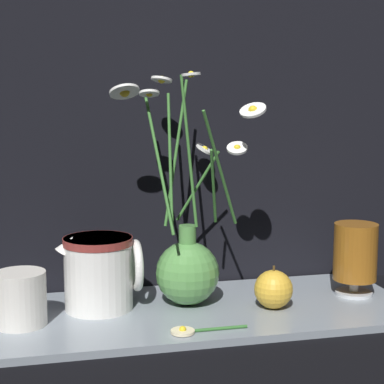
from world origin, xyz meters
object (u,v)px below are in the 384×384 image
object	(u,v)px
ceramic_pitcher	(100,269)
vase_with_flowers	(190,263)
orange_fruit	(273,289)
tea_glass	(355,254)
yellow_mug	(19,299)

from	to	relation	value
ceramic_pitcher	vase_with_flowers	bearing A→B (deg)	-4.06
vase_with_flowers	orange_fruit	world-z (taller)	vase_with_flowers
vase_with_flowers	tea_glass	world-z (taller)	vase_with_flowers
yellow_mug	tea_glass	bearing A→B (deg)	2.17
vase_with_flowers	yellow_mug	size ratio (longest dim) A/B	4.36
yellow_mug	tea_glass	xyz separation A→B (m)	(0.57, 0.02, 0.03)
tea_glass	orange_fruit	bearing A→B (deg)	-167.65
ceramic_pitcher	tea_glass	bearing A→B (deg)	-3.55
tea_glass	ceramic_pitcher	bearing A→B (deg)	176.45
vase_with_flowers	tea_glass	bearing A→B (deg)	-3.29
yellow_mug	vase_with_flowers	bearing A→B (deg)	7.91
tea_glass	orange_fruit	distance (m)	0.17
orange_fruit	yellow_mug	bearing A→B (deg)	177.98
orange_fruit	vase_with_flowers	bearing A→B (deg)	157.72
vase_with_flowers	ceramic_pitcher	distance (m)	0.15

